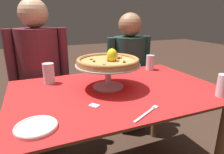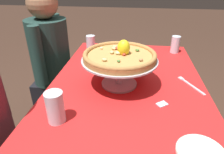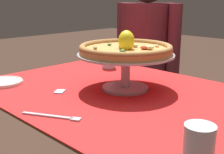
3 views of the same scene
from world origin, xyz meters
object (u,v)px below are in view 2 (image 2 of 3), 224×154
object	(u,v)px
dinner_fork	(190,84)
water_glass_back_left	(56,109)
side_plate	(201,153)
water_glass_front_right	(175,46)
pizza_stand	(119,67)
diner_right	(52,67)
pizza	(120,55)
sugar_packet	(162,104)
water_glass_back_right	(91,44)

from	to	relation	value
dinner_fork	water_glass_back_left	bearing A→B (deg)	121.37
dinner_fork	side_plate	bearing A→B (deg)	172.66
water_glass_front_right	side_plate	size ratio (longest dim) A/B	0.74
side_plate	water_glass_front_right	bearing A→B (deg)	-2.83
pizza_stand	water_glass_back_left	distance (m)	0.41
dinner_fork	diner_right	distance (m)	1.10
pizza	sugar_packet	distance (m)	0.33
side_plate	dinner_fork	xyz separation A→B (m)	(0.49, -0.06, -0.01)
pizza	water_glass_back_left	xyz separation A→B (m)	(-0.34, 0.23, -0.12)
pizza	side_plate	distance (m)	0.58
water_glass_back_left	diner_right	world-z (taller)	diner_right
side_plate	dinner_fork	size ratio (longest dim) A/B	0.90
pizza_stand	diner_right	world-z (taller)	diner_right
water_glass_back_left	side_plate	world-z (taller)	water_glass_back_left
diner_right	pizza	bearing A→B (deg)	-127.54
pizza	side_plate	world-z (taller)	pizza
side_plate	diner_right	distance (m)	1.32
water_glass_front_right	water_glass_back_left	size ratio (longest dim) A/B	0.92
water_glass_back_left	diner_right	size ratio (longest dim) A/B	0.12
water_glass_back_right	dinner_fork	xyz separation A→B (m)	(-0.45, -0.67, -0.05)
pizza	water_glass_back_left	size ratio (longest dim) A/B	2.77
water_glass_front_right	diner_right	xyz separation A→B (m)	(-0.08, 0.99, -0.20)
water_glass_back_left	sugar_packet	xyz separation A→B (m)	(0.17, -0.46, -0.06)
diner_right	water_glass_back_right	bearing A→B (deg)	-86.09
water_glass_back_left	dinner_fork	distance (m)	0.74
water_glass_front_right	sugar_packet	world-z (taller)	water_glass_front_right
pizza_stand	sugar_packet	bearing A→B (deg)	-126.51
pizza_stand	pizza	size ratio (longest dim) A/B	1.05
pizza_stand	water_glass_front_right	size ratio (longest dim) A/B	3.16
water_glass_back_right	diner_right	size ratio (longest dim) A/B	0.11
pizza	water_glass_front_right	bearing A→B (deg)	-34.65
water_glass_back_left	dinner_fork	xyz separation A→B (m)	(0.38, -0.63, -0.06)
side_plate	dinner_fork	bearing A→B (deg)	-7.34
pizza	diner_right	bearing A→B (deg)	52.46
pizza	dinner_fork	size ratio (longest dim) A/B	2.00
dinner_fork	water_glass_front_right	bearing A→B (deg)	1.60
pizza_stand	diner_right	xyz separation A→B (m)	(0.47, 0.61, -0.26)
water_glass_back_left	pizza_stand	bearing A→B (deg)	-34.66
water_glass_back_right	water_glass_front_right	bearing A→B (deg)	-84.78
pizza	water_glass_front_right	size ratio (longest dim) A/B	3.01
water_glass_front_right	pizza_stand	bearing A→B (deg)	145.36
water_glass_front_right	dinner_fork	size ratio (longest dim) A/B	0.67
dinner_fork	diner_right	bearing A→B (deg)	67.08
side_plate	diner_right	size ratio (longest dim) A/B	0.15
water_glass_front_right	water_glass_back_right	world-z (taller)	water_glass_front_right
diner_right	dinner_fork	bearing A→B (deg)	-112.92
pizza	sugar_packet	size ratio (longest dim) A/B	7.72
water_glass_back_right	water_glass_back_left	bearing A→B (deg)	-177.46
water_glass_back_left	diner_right	xyz separation A→B (m)	(0.81, 0.37, -0.21)
pizza	water_glass_front_right	world-z (taller)	pizza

